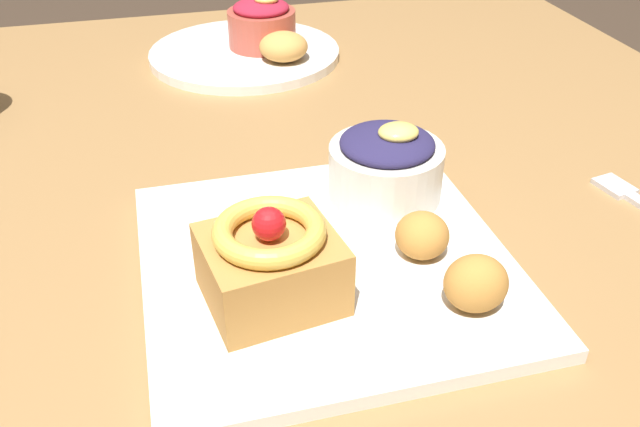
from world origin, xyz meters
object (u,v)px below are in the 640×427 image
front_plate (326,263)px  back_pastry (284,47)px  cake_slice (271,261)px  back_ramekin (262,23)px  berry_ramekin (386,165)px  back_plate (245,54)px  fritter_front (422,235)px  fritter_middle (476,283)px

front_plate → back_pastry: size_ratio=4.52×
cake_slice → back_ramekin: cake_slice is taller
cake_slice → berry_ramekin: 0.17m
back_plate → back_ramekin: size_ratio=2.81×
cake_slice → fritter_front: (0.12, 0.02, -0.01)m
cake_slice → back_ramekin: size_ratio=1.14×
fritter_front → back_plate: size_ratio=0.17×
berry_ramekin → back_plate: (-0.06, 0.39, -0.04)m
front_plate → back_pastry: bearing=82.4°
fritter_front → fritter_middle: (0.01, -0.07, 0.00)m
back_plate → back_pastry: back_pastry is taller
back_plate → front_plate: bearing=-91.6°
fritter_middle → back_ramekin: bearing=94.7°
back_pastry → fritter_middle: bearing=-86.6°
fritter_middle → back_pastry: fritter_middle is taller
front_plate → back_ramekin: (0.04, 0.47, 0.04)m
back_ramekin → back_pastry: (0.02, -0.06, -0.01)m
berry_ramekin → back_plate: size_ratio=0.39×
berry_ramekin → back_plate: 0.40m
cake_slice → back_pastry: bearing=76.9°
front_plate → fritter_middle: fritter_middle is taller
berry_ramekin → front_plate: bearing=-134.3°
front_plate → fritter_middle: 0.12m
fritter_middle → front_plate: bearing=136.6°
cake_slice → fritter_front: bearing=9.9°
berry_ramekin → fritter_front: size_ratio=2.38×
fritter_middle → back_pastry: 0.50m
front_plate → fritter_middle: bearing=-43.4°
berry_ramekin → fritter_front: bearing=-90.9°
berry_ramekin → back_pastry: size_ratio=1.60×
front_plate → cake_slice: 0.07m
cake_slice → back_plate: 0.51m
back_plate → back_ramekin: 0.05m
fritter_front → fritter_middle: bearing=-78.6°
berry_ramekin → back_pastry: berry_ramekin is taller
front_plate → fritter_front: size_ratio=6.73×
cake_slice → fritter_middle: cake_slice is taller
fritter_middle → back_ramekin: back_ramekin is taller
back_plate → back_pastry: 0.07m
front_plate → fritter_front: fritter_front is taller
fritter_middle → back_plate: (-0.07, 0.55, -0.03)m
berry_ramekin → back_plate: berry_ramekin is taller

